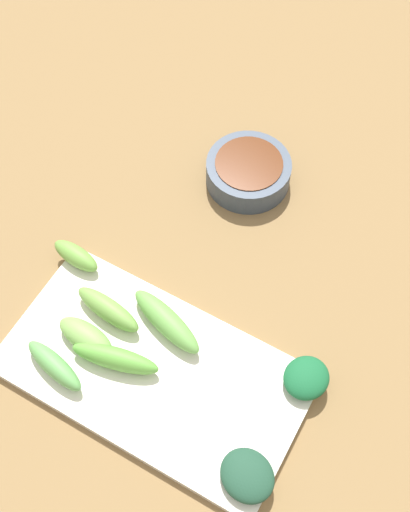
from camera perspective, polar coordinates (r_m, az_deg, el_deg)
name	(u,v)px	position (r m, az deg, el deg)	size (l,w,h in m)	color
tabletop	(194,295)	(0.76, -0.98, -3.35)	(2.10, 2.10, 0.02)	olive
sauce_bowl	(248,171)	(0.82, 3.74, 7.29)	(0.10, 0.10, 0.03)	#374353
serving_plate	(154,372)	(0.71, -4.36, -9.89)	(0.17, 0.32, 0.01)	silver
broccoli_stalk_0	(86,336)	(0.71, -10.20, -6.80)	(0.03, 0.07, 0.02)	#78AA51
broccoli_stalk_1	(76,256)	(0.76, -11.01, 0.01)	(0.02, 0.06, 0.02)	#6BA241
broccoli_stalk_2	(54,366)	(0.71, -12.79, -9.16)	(0.02, 0.08, 0.03)	#5EA453
broccoli_stalk_3	(108,309)	(0.72, -8.31, -4.55)	(0.02, 0.08, 0.03)	#6FA347
broccoli_stalk_4	(115,358)	(0.70, -7.71, -8.70)	(0.02, 0.09, 0.03)	#5DA73E
broccoli_stalk_5	(170,323)	(0.71, -3.04, -5.76)	(0.03, 0.10, 0.03)	#65A349
broccoli_leafy_6	(247,476)	(0.66, 3.65, -18.29)	(0.05, 0.06, 0.02)	#1F4632
broccoli_leafy_7	(306,378)	(0.69, 8.69, -10.30)	(0.05, 0.05, 0.02)	#185E33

